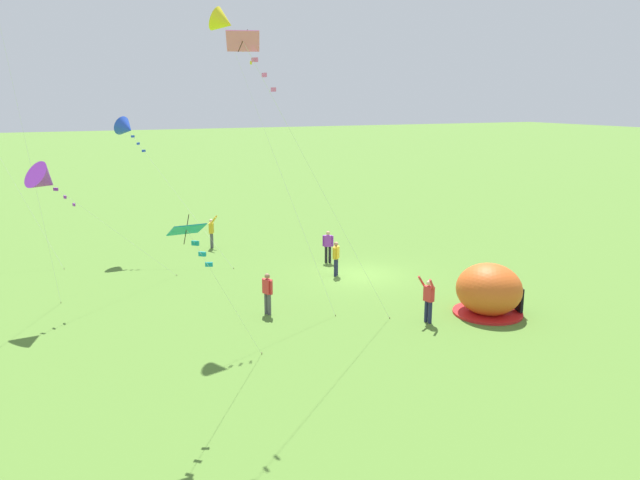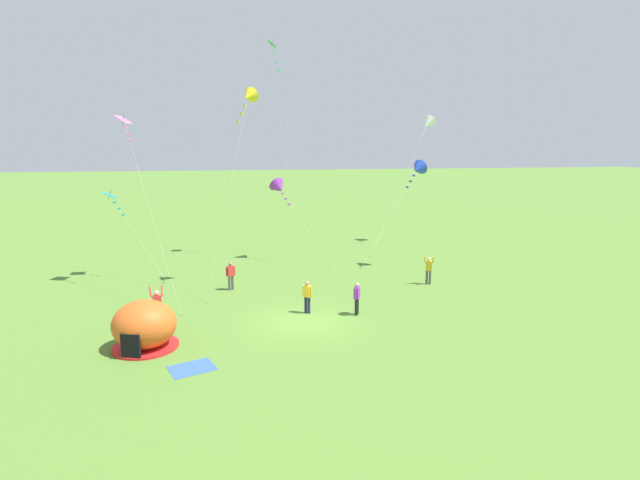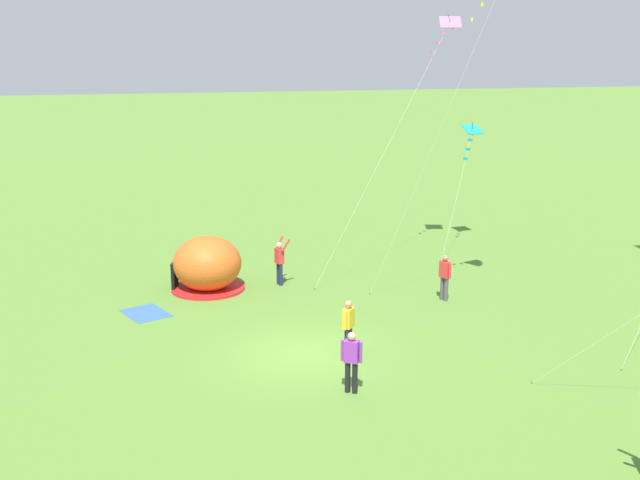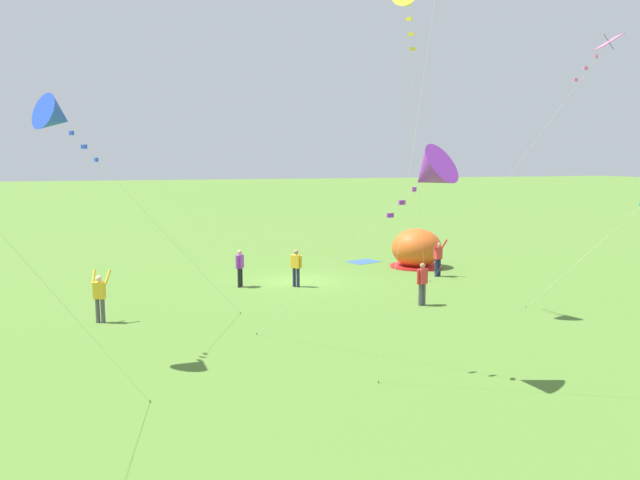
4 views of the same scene
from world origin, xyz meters
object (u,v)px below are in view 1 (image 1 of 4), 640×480
person_strolling (429,298)px  kite_blue (126,128)px  kite_pink (251,55)px  person_with_toddler (328,245)px  person_center_field (212,231)px  person_near_tent (336,257)px  person_far_back (267,291)px  kite_teal (191,237)px  kite_yellow (223,22)px  kite_purple (45,180)px  popup_tent (489,290)px

person_strolling → kite_blue: 19.56m
kite_blue → kite_pink: 19.03m
person_with_toddler → kite_blue: size_ratio=0.23×
person_center_field → person_strolling: bearing=-164.4°
kite_blue → kite_pink: kite_pink is taller
person_near_tent → kite_pink: (-9.75, 7.44, 8.79)m
person_far_back → person_strolling: 6.43m
kite_teal → kite_pink: size_ratio=0.55×
kite_yellow → kite_purple: (2.40, 6.73, -5.93)m
popup_tent → person_near_tent: size_ratio=1.63×
kite_purple → kite_yellow: bearing=-109.7°
popup_tent → person_center_field: bearing=24.3°
person_center_field → kite_teal: bearing=164.0°
person_center_field → kite_blue: bearing=80.6°
kite_teal → kite_yellow: bearing=-22.3°
kite_yellow → person_near_tent: bearing=-67.6°
kite_teal → person_far_back: bearing=-32.2°
person_near_tent → kite_yellow: (-2.50, 6.06, 10.44)m
popup_tent → kite_purple: (7.50, 15.96, 4.47)m
kite_yellow → popup_tent: bearing=-118.9°
person_near_tent → kite_yellow: kite_yellow is taller
popup_tent → kite_pink: bearing=101.5°
person_near_tent → person_strolling: bearing=-177.1°
kite_purple → kite_blue: 10.29m
person_strolling → kite_purple: kite_purple is taller
person_far_back → kite_teal: (-7.39, 4.66, 4.20)m
person_near_tent → person_strolling: 7.43m
popup_tent → kite_blue: (16.65, 11.51, 5.99)m
popup_tent → person_with_toddler: size_ratio=1.63×
person_near_tent → kite_teal: kite_teal is taller
person_strolling → kite_yellow: bearing=52.6°
kite_blue → person_far_back: bearing=-165.5°
person_strolling → kite_pink: size_ratio=0.18×
person_with_toddler → kite_blue: bearing=54.0°
kite_teal → kite_purple: size_ratio=0.88×
person_center_field → popup_tent: bearing=-155.7°
person_far_back → person_with_toddler: 8.54m
popup_tent → kite_pink: (-2.16, 10.61, 8.75)m
kite_pink → kite_purple: bearing=29.0°
person_strolling → kite_purple: size_ratio=0.29×
kite_purple → person_center_field: bearing=-46.1°
person_near_tent → kite_purple: bearing=90.4°
kite_yellow → kite_pink: 7.56m
kite_purple → kite_teal: bearing=-164.4°
kite_teal → kite_purple: kite_purple is taller
person_near_tent → person_center_field: bearing=25.7°
popup_tent → person_far_back: popup_tent is taller
person_near_tent → kite_pink: size_ratio=0.17×
person_far_back → kite_purple: 9.76m
person_center_field → person_with_toddler: (-5.87, -4.75, -0.03)m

